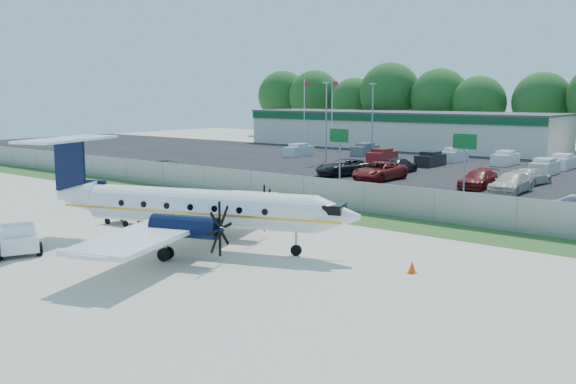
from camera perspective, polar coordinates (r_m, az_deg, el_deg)
The scene contains 26 objects.
ground at distance 31.77m, azimuth -6.80°, elevation -5.38°, with size 170.00×170.00×0.00m, color beige.
grass_verge at distance 40.88m, azimuth 5.26°, elevation -2.19°, with size 170.00×4.00×0.02m, color #2D561E.
access_road at distance 46.80m, azimuth 9.98°, elevation -0.90°, with size 170.00×8.00×0.02m, color black.
parking_lot at distance 65.84m, azimuth 18.80°, elevation 1.51°, with size 170.00×32.00×0.02m, color black.
perimeter_fence at distance 42.37m, azimuth 6.76°, elevation -0.46°, with size 120.00×0.06×1.99m.
building_west at distance 95.53m, azimuth 9.79°, elevation 5.50°, with size 46.40×12.40×5.24m.
sign_left at distance 53.82m, azimuth 4.59°, elevation 4.30°, with size 1.80×0.26×5.00m.
sign_mid at distance 48.55m, azimuth 15.43°, elevation 3.55°, with size 1.80×0.26×5.00m.
flagpole_west at distance 96.05m, azimuth 1.50°, elevation 7.44°, with size 1.06×0.12×10.00m.
flagpole_east at distance 93.12m, azimuth 3.97°, elevation 7.39°, with size 1.06×0.12×10.00m.
light_pole_nw at distance 72.95m, azimuth 3.43°, elevation 6.72°, with size 0.90×0.35×9.09m.
light_pole_sw at distance 81.32m, azimuth 7.52°, elevation 6.86°, with size 0.90×0.35×9.09m.
aircraft at distance 32.60m, azimuth -8.33°, elevation -1.32°, with size 17.49×17.04×5.38m.
pushback_tug at distance 33.86m, azimuth -22.93°, elevation -3.88°, with size 3.25×2.89×1.51m.
baggage_cart_near at distance 39.65m, azimuth -14.43°, elevation -2.02°, with size 2.25×1.51×1.11m.
cone_nose at distance 28.50m, azimuth 10.97°, elevation -6.59°, with size 0.38×0.38×0.54m.
cone_starboard_wing at distance 37.74m, azimuth -3.49°, elevation -2.66°, with size 0.41×0.41×0.58m.
road_car_west at distance 61.12m, azimuth -10.61°, elevation 1.29°, with size 2.61×5.67×1.58m, color black.
road_car_mid at distance 43.85m, azimuth 23.99°, elevation -2.18°, with size 2.18×5.36×1.56m, color silver.
parked_car_a at distance 61.53m, azimuth 5.04°, elevation 1.46°, with size 2.66×5.78×1.61m, color black.
parked_car_b at distance 58.53m, azimuth 8.11°, elevation 1.04°, with size 2.80×6.06×1.69m, color maroon.
parked_car_c at distance 55.45m, azimuth 16.52°, elevation 0.34°, with size 2.09×5.15×1.50m, color maroon.
parked_car_d at distance 53.42m, azimuth 19.17°, elevation -0.09°, with size 2.21×5.44×1.58m, color beige.
parked_car_f at distance 64.41m, azimuth 9.85°, elevation 1.69°, with size 2.09×5.14×1.49m, color black.
parked_car_g at distance 59.00m, azimuth 20.73°, elevation 0.62°, with size 2.01×4.94×1.43m, color beige.
far_parking_rows at distance 70.54m, azimuth 20.18°, elevation 1.88°, with size 56.00×10.00×1.60m, color gray, non-canonical shape.
Camera 1 is at (22.01, -21.58, 7.67)m, focal length 40.00 mm.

